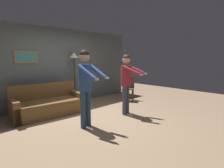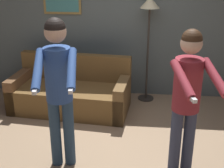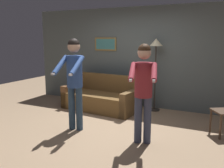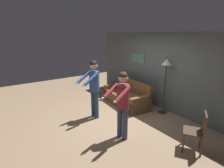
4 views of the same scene
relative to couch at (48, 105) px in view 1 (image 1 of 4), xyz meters
The scene contains 7 objects.
ground_plane 1.43m from the couch, 57.85° to the right, with size 12.00×12.00×0.00m, color #9F8162.
back_wall_assembly 1.48m from the couch, 46.23° to the left, with size 6.40×0.09×2.60m.
couch is the anchor object (origin of this frame).
torchiere_lamp 1.81m from the couch, 22.62° to the left, with size 0.32×0.32×1.79m.
person_standing_left 1.73m from the couch, 81.33° to the right, with size 0.50×0.72×1.80m.
person_standing_right 2.37m from the couch, 43.19° to the right, with size 0.55×0.73×1.71m.
dining_chair_distant 3.03m from the couch, ahead, with size 0.58×0.58×0.93m.
Camera 1 is at (-2.86, -3.52, 1.62)m, focal length 28.00 mm.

